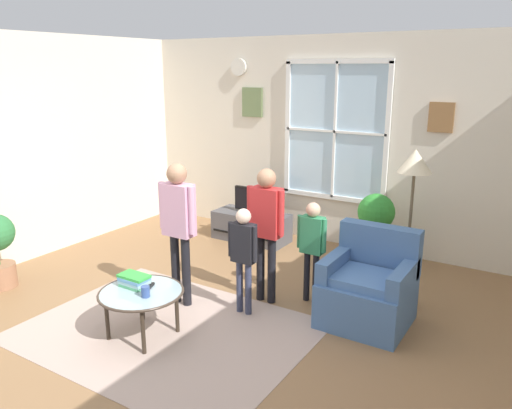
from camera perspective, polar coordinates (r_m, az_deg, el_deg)
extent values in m
cube|color=olive|center=(4.76, -6.91, -13.86)|extent=(6.20, 6.27, 0.02)
cube|color=beige|center=(6.72, 8.39, 7.02)|extent=(5.60, 0.12, 2.70)
cube|color=silver|center=(6.60, 8.98, 8.19)|extent=(1.37, 0.02, 1.73)
cube|color=white|center=(6.53, 9.24, 15.73)|extent=(1.43, 0.04, 0.06)
cube|color=white|center=(6.74, 8.61, 0.85)|extent=(1.43, 0.04, 0.06)
cube|color=white|center=(6.87, 3.62, 8.62)|extent=(0.06, 0.04, 1.73)
cube|color=white|center=(6.35, 14.63, 7.61)|extent=(0.06, 0.04, 1.73)
cube|color=white|center=(6.58, 8.91, 8.17)|extent=(0.03, 0.04, 1.73)
cube|color=white|center=(6.58, 8.91, 8.17)|extent=(1.37, 0.04, 0.03)
cube|color=#667A4C|center=(7.14, -0.42, 11.50)|extent=(0.32, 0.03, 0.40)
cube|color=olive|center=(6.18, 20.23, 9.24)|extent=(0.28, 0.03, 0.34)
cylinder|color=silver|center=(7.24, -1.98, 15.30)|extent=(0.24, 0.04, 0.24)
cube|color=tan|center=(4.74, -10.06, -13.89)|extent=(2.49, 1.90, 0.01)
cube|color=#4C4C51|center=(6.89, -0.53, -2.49)|extent=(1.04, 0.46, 0.39)
cube|color=black|center=(6.72, -1.60, -3.48)|extent=(0.93, 0.02, 0.02)
cylinder|color=#4C4C4C|center=(6.83, -0.53, -0.75)|extent=(0.08, 0.08, 0.05)
cube|color=black|center=(6.78, -0.54, 0.60)|extent=(0.50, 0.05, 0.32)
cube|color=black|center=(6.76, -0.67, 0.55)|extent=(0.46, 0.01, 0.28)
cube|color=#476B9E|center=(4.82, 12.35, -10.75)|extent=(0.76, 0.72, 0.42)
cube|color=#476B9E|center=(4.92, 13.83, -4.82)|extent=(0.76, 0.16, 0.45)
cube|color=#476B9E|center=(4.80, 8.95, -6.65)|extent=(0.12, 0.65, 0.20)
cube|color=#476B9E|center=(4.61, 16.34, -8.04)|extent=(0.12, 0.65, 0.20)
cube|color=#4D73AA|center=(4.68, 12.32, -8.24)|extent=(0.61, 0.50, 0.08)
cylinder|color=#99B2B7|center=(4.53, -12.89, -9.66)|extent=(0.72, 0.72, 0.02)
torus|color=#3F3328|center=(4.53, -12.89, -9.66)|extent=(0.74, 0.74, 0.02)
cylinder|color=#33281E|center=(4.89, -12.78, -10.47)|extent=(0.04, 0.04, 0.41)
cylinder|color=#33281E|center=(4.63, -8.95, -11.82)|extent=(0.04, 0.04, 0.41)
cylinder|color=#33281E|center=(4.63, -16.51, -12.25)|extent=(0.04, 0.04, 0.41)
cylinder|color=#33281E|center=(4.36, -12.67, -13.84)|extent=(0.04, 0.04, 0.41)
cube|color=#54B277|center=(4.63, -13.59, -8.83)|extent=(0.23, 0.17, 0.03)
cube|color=#9BC7CB|center=(4.62, -13.61, -8.51)|extent=(0.25, 0.16, 0.03)
cube|color=#639AC8|center=(4.61, -13.63, -8.18)|extent=(0.25, 0.17, 0.03)
cube|color=green|center=(4.60, -13.66, -7.87)|extent=(0.27, 0.16, 0.02)
cylinder|color=#334C8C|center=(4.40, -12.41, -9.60)|extent=(0.07, 0.07, 0.10)
cube|color=black|center=(4.58, -11.96, -9.06)|extent=(0.09, 0.15, 0.02)
cylinder|color=black|center=(5.12, -9.09, -7.14)|extent=(0.09, 0.09, 0.72)
cylinder|color=black|center=(5.04, -7.91, -7.47)|extent=(0.09, 0.09, 0.72)
cube|color=#DB9EBC|center=(4.88, -8.79, -0.60)|extent=(0.31, 0.16, 0.51)
sphere|color=#A87A5B|center=(4.79, -8.96, 3.47)|extent=(0.20, 0.20, 0.20)
cylinder|color=#DB9EBC|center=(4.97, -10.55, -0.06)|extent=(0.07, 0.07, 0.46)
cylinder|color=#DB9EBC|center=(4.74, -7.28, -0.68)|extent=(0.07, 0.07, 0.46)
cylinder|color=black|center=(5.15, 5.77, -8.06)|extent=(0.06, 0.06, 0.52)
cylinder|color=black|center=(5.12, 6.76, -8.28)|extent=(0.06, 0.06, 0.52)
cube|color=#338C59|center=(4.97, 6.41, -3.43)|extent=(0.23, 0.12, 0.37)
sphere|color=#D8AD8C|center=(4.90, 6.50, -0.58)|extent=(0.14, 0.14, 0.14)
cylinder|color=#338C59|center=(5.01, 4.95, -3.04)|extent=(0.05, 0.05, 0.33)
cylinder|color=#338C59|center=(4.90, 7.72, -3.54)|extent=(0.05, 0.05, 0.33)
cylinder|color=#333851|center=(4.90, -1.87, -9.23)|extent=(0.06, 0.06, 0.53)
cylinder|color=#333851|center=(4.85, -0.88, -9.49)|extent=(0.06, 0.06, 0.53)
cube|color=black|center=(4.71, -1.41, -4.36)|extent=(0.23, 0.12, 0.37)
sphere|color=beige|center=(4.62, -1.43, -1.34)|extent=(0.14, 0.14, 0.14)
cylinder|color=black|center=(4.75, -2.90, -3.93)|extent=(0.05, 0.05, 0.34)
cylinder|color=black|center=(4.62, -0.15, -4.51)|extent=(0.05, 0.05, 0.34)
cylinder|color=black|center=(5.12, 0.52, -7.14)|extent=(0.08, 0.08, 0.69)
cylinder|color=black|center=(5.05, 1.78, -7.44)|extent=(0.08, 0.08, 0.69)
cube|color=red|center=(4.89, 1.18, -0.89)|extent=(0.30, 0.16, 0.49)
sphere|color=#A87A5B|center=(4.81, 1.20, 2.99)|extent=(0.19, 0.19, 0.19)
cylinder|color=red|center=(4.95, -0.68, -0.37)|extent=(0.06, 0.06, 0.44)
cylinder|color=red|center=(4.78, 2.86, -0.97)|extent=(0.06, 0.06, 0.44)
cylinder|color=#4C565B|center=(6.22, 13.16, -5.49)|extent=(0.35, 0.35, 0.27)
cylinder|color=#4C7238|center=(6.14, 13.28, -3.55)|extent=(0.02, 0.02, 0.17)
sphere|color=#2F8D32|center=(6.05, 13.46, -0.83)|extent=(0.43, 0.43, 0.43)
cylinder|color=#9E6B4C|center=(6.13, -26.90, -7.17)|extent=(0.32, 0.32, 0.26)
cylinder|color=black|center=(5.34, 16.32, -10.66)|extent=(0.26, 0.26, 0.03)
cylinder|color=brown|center=(5.10, 16.87, -3.92)|extent=(0.03, 0.03, 1.36)
cone|color=beige|center=(4.90, 17.57, 4.72)|extent=(0.32, 0.32, 0.22)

